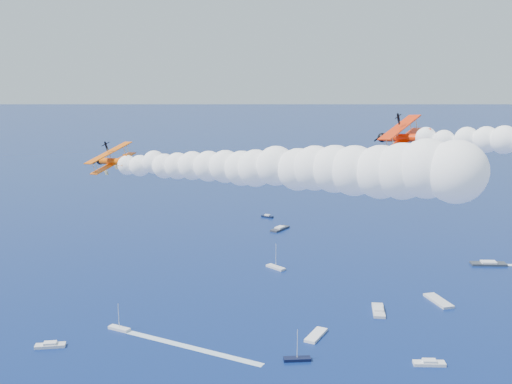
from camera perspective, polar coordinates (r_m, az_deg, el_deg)
The scene contains 4 objects.
biplane_lead at distance 87.67m, azimuth 13.46°, elevation 4.82°, with size 8.21×9.21×5.55m, color #F22B05, non-canonical shape.
biplane_trail at distance 91.89m, azimuth -12.80°, elevation 2.73°, with size 7.10×7.96×4.80m, color #EE5905, non-canonical shape.
smoke_trail_trail at distance 73.07m, azimuth 0.25°, elevation 2.33°, with size 52.80×6.57×9.97m, color white, non-canonical shape.
spectator_boats at distance 175.79m, azimuth 20.09°, elevation -11.13°, with size 220.01×147.77×0.70m.
Camera 1 is at (54.76, -42.97, 66.63)m, focal length 43.97 mm.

